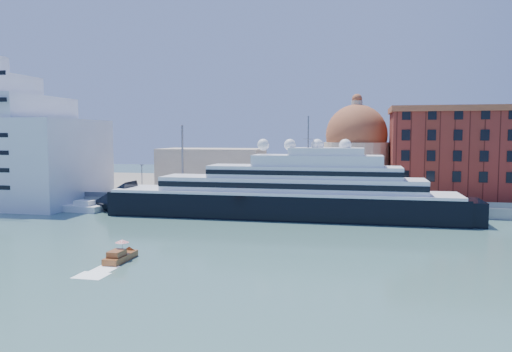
# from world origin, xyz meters

# --- Properties ---
(ground) EXTENTS (400.00, 400.00, 0.00)m
(ground) POSITION_xyz_m (0.00, 0.00, 0.00)
(ground) COLOR #37605E
(ground) RESTS_ON ground
(quay) EXTENTS (180.00, 10.00, 2.50)m
(quay) POSITION_xyz_m (0.00, 34.00, 1.25)
(quay) COLOR gray
(quay) RESTS_ON ground
(land) EXTENTS (260.00, 72.00, 2.00)m
(land) POSITION_xyz_m (0.00, 75.00, 1.00)
(land) COLOR slate
(land) RESTS_ON ground
(quay_fence) EXTENTS (180.00, 0.10, 1.20)m
(quay_fence) POSITION_xyz_m (0.00, 29.50, 3.10)
(quay_fence) COLOR slate
(quay_fence) RESTS_ON quay
(superyacht) EXTENTS (86.43, 11.98, 25.83)m
(superyacht) POSITION_xyz_m (3.98, 23.00, 4.46)
(superyacht) COLOR black
(superyacht) RESTS_ON ground
(service_barge) EXTENTS (13.22, 5.71, 2.88)m
(service_barge) POSITION_xyz_m (-42.03, 21.56, 0.83)
(service_barge) COLOR white
(service_barge) RESTS_ON ground
(water_taxi) EXTENTS (2.31, 6.70, 3.17)m
(water_taxi) POSITION_xyz_m (-10.13, -19.52, 0.76)
(water_taxi) COLOR brown
(water_taxi) RESTS_ON ground
(warehouse) EXTENTS (43.00, 19.00, 23.25)m
(warehouse) POSITION_xyz_m (52.00, 52.00, 13.79)
(warehouse) COLOR maroon
(warehouse) RESTS_ON land
(church) EXTENTS (66.00, 18.00, 25.50)m
(church) POSITION_xyz_m (6.39, 57.72, 10.91)
(church) COLOR beige
(church) RESTS_ON land
(lamp_posts) EXTENTS (120.80, 2.40, 18.00)m
(lamp_posts) POSITION_xyz_m (-12.67, 32.27, 9.84)
(lamp_posts) COLOR slate
(lamp_posts) RESTS_ON quay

